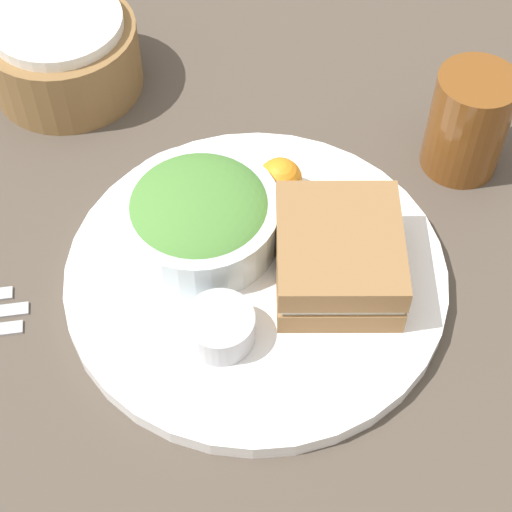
{
  "coord_description": "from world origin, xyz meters",
  "views": [
    {
      "loc": [
        -0.08,
        -0.42,
        0.61
      ],
      "look_at": [
        0.0,
        0.0,
        0.04
      ],
      "focal_mm": 60.0,
      "sensor_mm": 36.0,
      "label": 1
    }
  ],
  "objects_px": {
    "plate": "(256,276)",
    "sandwich": "(338,255)",
    "salad_bowl": "(200,215)",
    "drink_glass": "(468,123)",
    "dressing_cup": "(220,327)",
    "bread_basket": "(63,53)"
  },
  "relations": [
    {
      "from": "salad_bowl",
      "to": "dressing_cup",
      "type": "height_order",
      "value": "salad_bowl"
    },
    {
      "from": "dressing_cup",
      "to": "drink_glass",
      "type": "bearing_deg",
      "value": 32.44
    },
    {
      "from": "dressing_cup",
      "to": "drink_glass",
      "type": "xyz_separation_m",
      "value": [
        0.26,
        0.16,
        0.02
      ]
    },
    {
      "from": "sandwich",
      "to": "dressing_cup",
      "type": "relative_size",
      "value": 2.37
    },
    {
      "from": "sandwich",
      "to": "dressing_cup",
      "type": "bearing_deg",
      "value": -157.83
    },
    {
      "from": "drink_glass",
      "to": "bread_basket",
      "type": "height_order",
      "value": "drink_glass"
    },
    {
      "from": "salad_bowl",
      "to": "dressing_cup",
      "type": "xyz_separation_m",
      "value": [
        0.0,
        -0.11,
        -0.01
      ]
    },
    {
      "from": "salad_bowl",
      "to": "dressing_cup",
      "type": "distance_m",
      "value": 0.11
    },
    {
      "from": "sandwich",
      "to": "drink_glass",
      "type": "height_order",
      "value": "drink_glass"
    },
    {
      "from": "sandwich",
      "to": "salad_bowl",
      "type": "relative_size",
      "value": 0.96
    },
    {
      "from": "salad_bowl",
      "to": "bread_basket",
      "type": "relative_size",
      "value": 0.91
    },
    {
      "from": "sandwich",
      "to": "bread_basket",
      "type": "height_order",
      "value": "bread_basket"
    },
    {
      "from": "plate",
      "to": "sandwich",
      "type": "height_order",
      "value": "sandwich"
    },
    {
      "from": "drink_glass",
      "to": "bread_basket",
      "type": "relative_size",
      "value": 0.68
    },
    {
      "from": "drink_glass",
      "to": "salad_bowl",
      "type": "bearing_deg",
      "value": -167.49
    },
    {
      "from": "plate",
      "to": "sandwich",
      "type": "bearing_deg",
      "value": -14.18
    },
    {
      "from": "dressing_cup",
      "to": "drink_glass",
      "type": "distance_m",
      "value": 0.3
    },
    {
      "from": "sandwich",
      "to": "dressing_cup",
      "type": "height_order",
      "value": "sandwich"
    },
    {
      "from": "sandwich",
      "to": "drink_glass",
      "type": "bearing_deg",
      "value": 38.51
    },
    {
      "from": "salad_bowl",
      "to": "drink_glass",
      "type": "bearing_deg",
      "value": 12.51
    },
    {
      "from": "sandwich",
      "to": "plate",
      "type": "bearing_deg",
      "value": 165.82
    },
    {
      "from": "salad_bowl",
      "to": "sandwich",
      "type": "bearing_deg",
      "value": -30.62
    }
  ]
}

